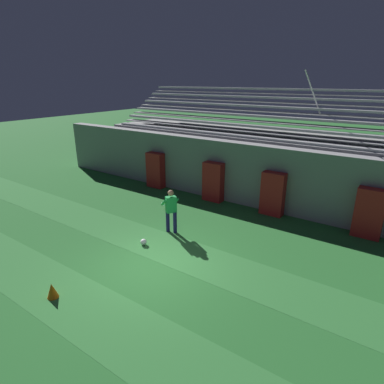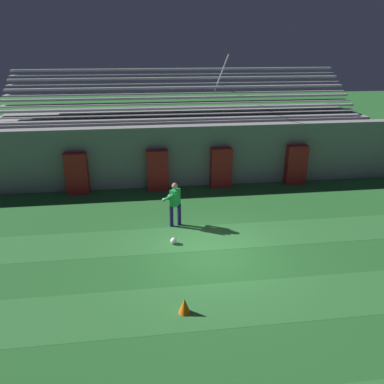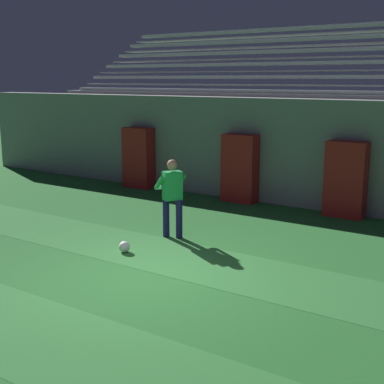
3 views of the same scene
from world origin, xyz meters
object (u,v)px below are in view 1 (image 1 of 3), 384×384
object	(u,v)px
padding_pillar_gate_left	(213,182)
padding_pillar_far_right	(369,213)
goalkeeper	(171,208)
traffic_cone	(52,291)
soccer_ball	(143,242)
padding_pillar_gate_right	(273,194)
padding_pillar_far_left	(156,170)

from	to	relation	value
padding_pillar_gate_left	padding_pillar_far_right	bearing A→B (deg)	0.00
goalkeeper	traffic_cone	bearing A→B (deg)	-92.13
padding_pillar_far_right	soccer_ball	xyz separation A→B (m)	(-6.23, -5.10, -0.81)
padding_pillar_gate_right	padding_pillar_far_right	distance (m)	3.60
padding_pillar_gate_left	goalkeeper	size ratio (longest dim) A/B	1.10
goalkeeper	soccer_ball	distance (m)	1.60
padding_pillar_gate_left	padding_pillar_gate_right	bearing A→B (deg)	0.00
traffic_cone	padding_pillar_gate_left	bearing A→B (deg)	91.83
padding_pillar_far_right	goalkeeper	bearing A→B (deg)	-148.27
padding_pillar_far_left	soccer_ball	distance (m)	6.43
padding_pillar_far_left	soccer_ball	bearing A→B (deg)	-53.09
padding_pillar_gate_left	traffic_cone	size ratio (longest dim) A/B	4.39
padding_pillar_far_left	padding_pillar_far_right	bearing A→B (deg)	0.00
padding_pillar_far_left	soccer_ball	size ratio (longest dim) A/B	8.37
padding_pillar_gate_right	traffic_cone	xyz separation A→B (m)	(-2.64, -8.57, -0.71)
traffic_cone	padding_pillar_far_left	bearing A→B (deg)	114.02
padding_pillar_gate_right	soccer_ball	xyz separation A→B (m)	(-2.63, -5.10, -0.81)
padding_pillar_far_left	padding_pillar_far_right	distance (m)	10.06
traffic_cone	soccer_ball	bearing A→B (deg)	89.81
padding_pillar_gate_right	soccer_ball	world-z (taller)	padding_pillar_gate_right
soccer_ball	traffic_cone	size ratio (longest dim) A/B	0.52
padding_pillar_gate_right	padding_pillar_gate_left	bearing A→B (deg)	180.00
padding_pillar_gate_right	goalkeeper	bearing A→B (deg)	-123.26
padding_pillar_far_left	soccer_ball	world-z (taller)	padding_pillar_far_left
padding_pillar_gate_right	soccer_ball	bearing A→B (deg)	-117.24
traffic_cone	padding_pillar_far_right	bearing A→B (deg)	53.94
padding_pillar_gate_right	traffic_cone	distance (m)	9.00
padding_pillar_far_right	goalkeeper	distance (m)	7.13
padding_pillar_gate_left	soccer_ball	xyz separation A→B (m)	(0.29, -5.10, -0.81)
padding_pillar_far_left	soccer_ball	xyz separation A→B (m)	(3.83, -5.10, -0.81)
padding_pillar_far_right	goalkeeper	size ratio (longest dim) A/B	1.10
padding_pillar_gate_right	goalkeeper	xyz separation A→B (m)	(-2.46, -3.75, 0.03)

